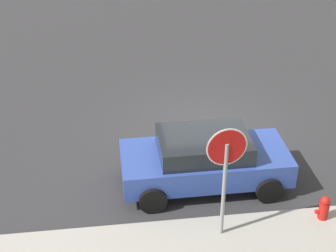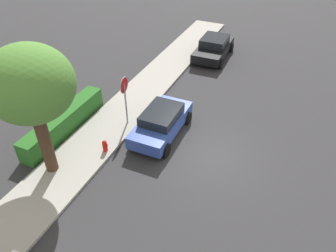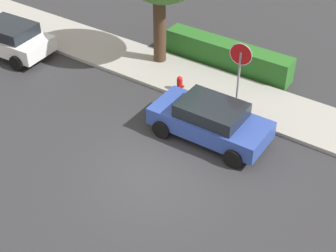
% 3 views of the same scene
% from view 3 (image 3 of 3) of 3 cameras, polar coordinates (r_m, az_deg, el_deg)
% --- Properties ---
extents(ground_plane, '(60.00, 60.00, 0.00)m').
position_cam_3_polar(ground_plane, '(16.02, -1.66, -5.35)').
color(ground_plane, '#2D2D30').
extents(sidewalk_curb, '(32.00, 2.48, 0.14)m').
position_cam_3_polar(sidewalk_curb, '(19.50, 7.16, 3.44)').
color(sidewalk_curb, '#9E9B93').
rests_on(sidewalk_curb, ground_plane).
extents(stop_sign, '(0.82, 0.09, 2.71)m').
position_cam_3_polar(stop_sign, '(17.82, 7.96, 6.68)').
color(stop_sign, gray).
rests_on(stop_sign, ground_plane).
extents(parked_car_blue, '(3.98, 1.96, 1.37)m').
position_cam_3_polar(parked_car_blue, '(17.02, 4.70, 0.65)').
color(parked_car_blue, '#2D479E').
rests_on(parked_car_blue, ground_plane).
extents(parked_car_white, '(4.16, 2.13, 1.41)m').
position_cam_3_polar(parked_car_white, '(22.92, -17.44, 9.37)').
color(parked_car_white, white).
rests_on(parked_car_white, ground_plane).
extents(fire_hydrant, '(0.30, 0.22, 0.72)m').
position_cam_3_polar(fire_hydrant, '(19.42, 1.31, 4.62)').
color(fire_hydrant, red).
rests_on(fire_hydrant, ground_plane).
extents(front_yard_hedge, '(5.43, 0.83, 1.06)m').
position_cam_3_polar(front_yard_hedge, '(21.12, 6.63, 7.80)').
color(front_yard_hedge, '#286623').
rests_on(front_yard_hedge, ground_plane).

